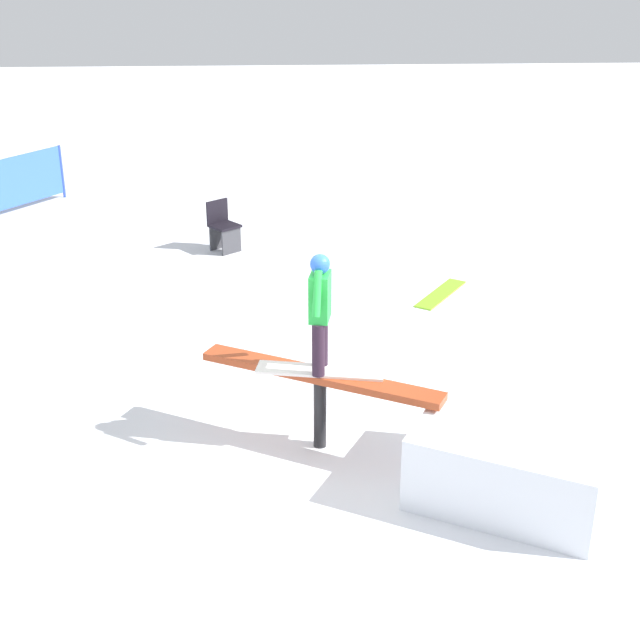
{
  "coord_description": "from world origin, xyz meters",
  "views": [
    {
      "loc": [
        0.43,
        8.36,
        5.17
      ],
      "look_at": [
        0.0,
        0.0,
        1.5
      ],
      "focal_mm": 50.0,
      "sensor_mm": 36.0,
      "label": 1
    }
  ],
  "objects_px": {
    "folding_chair": "(223,228)",
    "rail_feature": "(320,383)",
    "main_rider_on_rail": "(320,316)",
    "loose_snowboard_lime": "(441,294)"
  },
  "relations": [
    {
      "from": "folding_chair",
      "to": "main_rider_on_rail",
      "type": "bearing_deg",
      "value": -117.94
    },
    {
      "from": "loose_snowboard_lime",
      "to": "folding_chair",
      "type": "distance_m",
      "value": 4.16
    },
    {
      "from": "main_rider_on_rail",
      "to": "loose_snowboard_lime",
      "type": "relative_size",
      "value": 1.03
    },
    {
      "from": "rail_feature",
      "to": "loose_snowboard_lime",
      "type": "xyz_separation_m",
      "value": [
        -2.1,
        -4.3,
        -0.76
      ]
    },
    {
      "from": "folding_chair",
      "to": "rail_feature",
      "type": "bearing_deg",
      "value": -117.94
    },
    {
      "from": "rail_feature",
      "to": "main_rider_on_rail",
      "type": "distance_m",
      "value": 0.77
    },
    {
      "from": "main_rider_on_rail",
      "to": "folding_chair",
      "type": "xyz_separation_m",
      "value": [
        1.36,
        -6.57,
        -1.13
      ]
    },
    {
      "from": "rail_feature",
      "to": "main_rider_on_rail",
      "type": "xyz_separation_m",
      "value": [
        0.0,
        0.0,
        0.77
      ]
    },
    {
      "from": "rail_feature",
      "to": "main_rider_on_rail",
      "type": "relative_size",
      "value": 1.84
    },
    {
      "from": "rail_feature",
      "to": "loose_snowboard_lime",
      "type": "height_order",
      "value": "rail_feature"
    }
  ]
}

